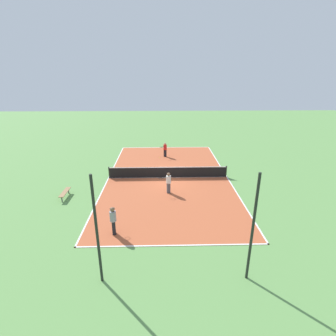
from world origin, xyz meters
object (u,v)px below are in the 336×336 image
at_px(bench, 65,193).
at_px(fence_post_back_right, 97,232).
at_px(tennis_ball_midcourt, 115,176).
at_px(fence_post_back_left, 253,229).
at_px(tennis_ball_near_net, 126,150).
at_px(player_far_white, 168,181).
at_px(player_coach_red, 165,149).
at_px(tennis_net, 168,172).
at_px(tennis_ball_left_sideline, 160,158).
at_px(player_baseline_gray, 113,219).

distance_m(bench, fence_post_back_right, 9.65).
relative_size(tennis_ball_midcourt, fence_post_back_left, 0.01).
distance_m(bench, tennis_ball_near_net, 12.42).
height_order(player_far_white, player_coach_red, player_far_white).
relative_size(tennis_ball_near_net, fence_post_back_left, 0.01).
bearing_deg(fence_post_back_right, fence_post_back_left, 180.00).
relative_size(bench, player_coach_red, 1.10).
distance_m(player_far_white, fence_post_back_left, 9.56).
height_order(tennis_ball_midcourt, fence_post_back_left, fence_post_back_left).
bearing_deg(fence_post_back_right, tennis_net, -105.32).
height_order(player_coach_red, fence_post_back_left, fence_post_back_left).
height_order(tennis_net, tennis_ball_left_sideline, tennis_net).
relative_size(tennis_net, player_coach_red, 6.59).
bearing_deg(player_baseline_gray, tennis_net, -33.66).
distance_m(tennis_net, bench, 8.49).
distance_m(player_coach_red, tennis_ball_midcourt, 7.18).
xyz_separation_m(player_coach_red, fence_post_back_left, (-3.42, 17.77, 1.66)).
bearing_deg(player_coach_red, player_baseline_gray, 30.69).
height_order(player_far_white, fence_post_back_right, fence_post_back_right).
bearing_deg(tennis_ball_left_sideline, fence_post_back_left, 103.02).
height_order(player_coach_red, tennis_ball_midcourt, player_coach_red).
relative_size(tennis_net, tennis_ball_midcourt, 151.27).
bearing_deg(tennis_ball_left_sideline, bench, 52.55).
distance_m(player_far_white, fence_post_back_right, 9.52).
bearing_deg(tennis_ball_midcourt, tennis_net, 175.22).
bearing_deg(tennis_ball_midcourt, bench, 53.27).
distance_m(player_baseline_gray, fence_post_back_right, 3.86).
bearing_deg(tennis_ball_near_net, player_far_white, 112.21).
bearing_deg(tennis_ball_near_net, bench, 76.34).
xyz_separation_m(player_baseline_gray, player_coach_red, (-3.13, -14.23, -0.10)).
bearing_deg(player_far_white, tennis_net, -102.74).
height_order(player_baseline_gray, fence_post_back_right, fence_post_back_right).
relative_size(player_baseline_gray, player_far_white, 1.05).
height_order(bench, fence_post_back_left, fence_post_back_left).
distance_m(bench, tennis_ball_midcourt, 4.99).
distance_m(tennis_net, fence_post_back_right, 12.48).
relative_size(player_far_white, fence_post_back_left, 0.32).
height_order(bench, player_baseline_gray, player_baseline_gray).
relative_size(player_coach_red, tennis_ball_near_net, 22.96).
relative_size(player_baseline_gray, tennis_ball_near_net, 25.31).
bearing_deg(player_far_white, tennis_ball_near_net, -79.63).
bearing_deg(tennis_ball_left_sideline, player_far_white, 94.75).
distance_m(tennis_net, tennis_ball_midcourt, 4.75).
bearing_deg(fence_post_back_left, tennis_net, -74.68).
bearing_deg(tennis_net, fence_post_back_right, 74.68).
xyz_separation_m(bench, player_coach_red, (-7.52, -9.48, 0.52)).
bearing_deg(player_baseline_gray, tennis_ball_near_net, -7.13).
xyz_separation_m(tennis_net, player_coach_red, (0.17, -5.89, 0.37)).
bearing_deg(tennis_net, player_baseline_gray, 68.40).
distance_m(player_far_white, tennis_ball_left_sideline, 8.59).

